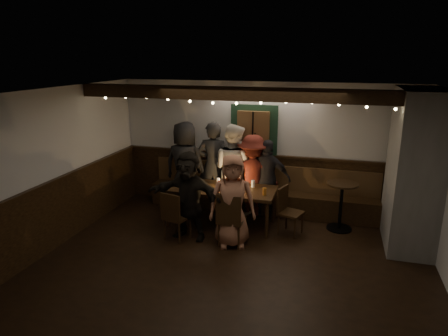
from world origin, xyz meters
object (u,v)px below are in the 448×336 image
(person_e, at_px, (267,179))
(person_c, at_px, (233,169))
(chair_near_right, at_px, (230,217))
(chair_end, at_px, (287,208))
(high_top, at_px, (341,200))
(person_f, at_px, (189,195))
(dining_table, at_px, (221,191))
(person_d, at_px, (252,175))
(person_g, at_px, (232,201))
(chair_near_left, at_px, (174,214))
(person_b, at_px, (213,166))
(person_a, at_px, (185,165))

(person_e, bearing_deg, person_c, -0.65)
(chair_near_right, bearing_deg, chair_end, 43.36)
(high_top, height_order, person_f, person_f)
(dining_table, distance_m, person_e, 1.01)
(person_d, distance_m, person_g, 1.42)
(dining_table, distance_m, chair_near_left, 1.07)
(chair_near_left, height_order, person_g, person_g)
(person_c, xyz_separation_m, person_f, (-0.43, -1.37, -0.13))
(person_g, bearing_deg, chair_end, 23.56)
(high_top, relative_size, person_b, 0.49)
(person_b, relative_size, person_c, 1.01)
(person_a, distance_m, person_f, 1.52)
(person_c, distance_m, person_e, 0.71)
(dining_table, height_order, person_a, person_a)
(dining_table, xyz_separation_m, chair_end, (1.24, -0.04, -0.18))
(dining_table, bearing_deg, person_b, 116.68)
(dining_table, xyz_separation_m, high_top, (2.16, 0.38, -0.10))
(chair_near_left, height_order, person_f, person_f)
(dining_table, height_order, person_g, person_g)
(chair_end, distance_m, person_a, 2.37)
(dining_table, distance_m, chair_near_right, 0.93)
(person_f, bearing_deg, person_b, 97.76)
(person_e, xyz_separation_m, person_g, (-0.33, -1.43, 0.01))
(person_f, bearing_deg, person_a, 120.58)
(person_e, bearing_deg, person_d, 4.10)
(chair_near_right, height_order, person_a, person_a)
(person_a, relative_size, person_f, 1.17)
(person_a, distance_m, person_e, 1.74)
(person_a, distance_m, person_d, 1.44)
(high_top, height_order, person_g, person_g)
(high_top, distance_m, person_g, 2.09)
(dining_table, distance_m, chair_end, 1.25)
(high_top, height_order, person_e, person_e)
(chair_near_right, height_order, person_c, person_c)
(chair_near_right, bearing_deg, chair_near_left, -176.47)
(chair_end, xyz_separation_m, person_f, (-1.61, -0.65, 0.29))
(chair_near_right, height_order, high_top, chair_near_right)
(person_a, height_order, person_e, person_a)
(person_b, relative_size, person_g, 1.17)
(person_a, bearing_deg, person_d, 179.96)
(person_b, height_order, person_e, person_b)
(person_a, xyz_separation_m, person_g, (1.40, -1.47, -0.12))
(chair_end, xyz_separation_m, person_c, (-1.18, 0.72, 0.42))
(dining_table, height_order, person_f, person_f)
(person_d, bearing_deg, person_e, 168.81)
(person_f, relative_size, person_g, 0.99)
(person_b, bearing_deg, person_c, 159.88)
(chair_near_left, distance_m, chair_end, 2.00)
(chair_near_right, height_order, person_d, person_d)
(chair_end, height_order, high_top, high_top)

